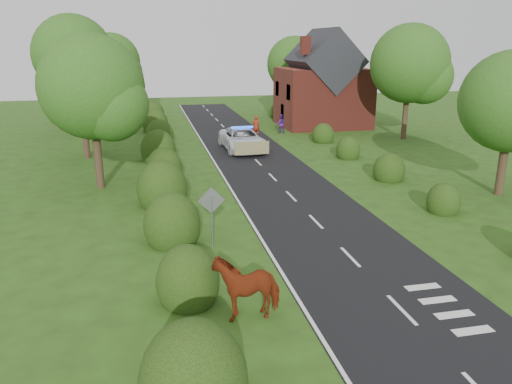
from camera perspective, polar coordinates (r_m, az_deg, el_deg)
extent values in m
plane|color=#2B4415|center=(19.45, 10.72, -7.36)|extent=(120.00, 120.00, 0.00)
cube|color=black|center=(33.03, 0.63, 3.00)|extent=(6.00, 70.00, 0.02)
cube|color=white|center=(16.24, 16.31, -12.77)|extent=(0.12, 1.80, 0.01)
cube|color=white|center=(19.44, 10.72, -7.29)|extent=(0.12, 1.80, 0.01)
cube|color=white|center=(22.89, 6.86, -3.36)|extent=(0.12, 1.80, 0.01)
cube|color=white|center=(26.50, 4.04, -0.48)|extent=(0.12, 1.80, 0.01)
cube|color=white|center=(30.20, 1.91, 1.71)|extent=(0.12, 1.80, 0.01)
cube|color=white|center=(33.97, 0.25, 3.42)|extent=(0.12, 1.80, 0.01)
cube|color=white|center=(37.79, -1.08, 4.78)|extent=(0.12, 1.80, 0.01)
cube|color=white|center=(41.64, -2.17, 5.89)|extent=(0.12, 1.80, 0.01)
cube|color=white|center=(45.52, -3.08, 6.81)|extent=(0.12, 1.80, 0.01)
cube|color=white|center=(49.42, -3.85, 7.58)|extent=(0.12, 1.80, 0.01)
cube|color=white|center=(53.33, -4.51, 8.24)|extent=(0.12, 1.80, 0.01)
cube|color=white|center=(57.26, -5.08, 8.80)|extent=(0.12, 1.80, 0.01)
cube|color=white|center=(61.19, -5.58, 9.30)|extent=(0.12, 1.80, 0.01)
cube|color=white|center=(65.14, -6.02, 9.73)|extent=(0.12, 1.80, 0.01)
cube|color=white|center=(32.51, -4.36, 2.76)|extent=(0.12, 70.00, 0.01)
cube|color=white|center=(15.86, 23.54, -14.32)|extent=(1.20, 0.35, 0.01)
cube|color=white|center=(16.49, 21.71, -12.87)|extent=(1.20, 0.35, 0.01)
cube|color=white|center=(17.13, 20.03, -11.51)|extent=(1.20, 0.35, 0.01)
cube|color=white|center=(17.80, 18.49, -10.24)|extent=(1.20, 0.35, 0.01)
ellipsoid|color=black|center=(11.66, -7.12, -20.72)|extent=(2.40, 2.52, 2.80)
ellipsoid|color=black|center=(15.99, -7.79, -10.12)|extent=(2.00, 2.10, 2.40)
ellipsoid|color=black|center=(20.54, -9.56, -3.74)|extent=(2.30, 2.41, 2.70)
ellipsoid|color=black|center=(25.26, -10.67, 0.30)|extent=(2.50, 2.62, 3.00)
ellipsoid|color=black|center=(30.13, -10.45, 2.71)|extent=(2.10, 2.20, 2.50)
ellipsoid|color=black|center=(34.98, -11.12, 4.74)|extent=(2.40, 2.52, 2.80)
ellipsoid|color=black|center=(40.89, -10.96, 6.38)|extent=(2.20, 2.31, 2.60)
ellipsoid|color=black|center=(46.80, -11.45, 7.66)|extent=(2.30, 2.41, 2.70)
ellipsoid|color=black|center=(52.74, -11.73, 8.67)|extent=(2.40, 2.52, 2.80)
ellipsoid|color=black|center=(25.50, 20.62, -1.06)|extent=(1.60, 1.68, 1.90)
ellipsoid|color=black|center=(30.56, 14.96, 2.40)|extent=(1.90, 2.00, 2.10)
ellipsoid|color=black|center=(35.82, 10.49, 4.69)|extent=(1.70, 1.78, 2.00)
ellipsoid|color=black|center=(41.40, 7.68, 6.43)|extent=(1.80, 1.89, 2.00)
ellipsoid|color=black|center=(54.55, 2.44, 9.02)|extent=(1.70, 1.78, 2.00)
cylinder|color=#332316|center=(28.99, -17.64, 4.27)|extent=(0.44, 0.44, 3.96)
sphere|color=#145416|center=(28.48, -18.28, 11.35)|extent=(5.60, 5.60, 5.60)
sphere|color=#507324|center=(27.93, -16.19, 9.58)|extent=(3.92, 3.92, 3.92)
cylinder|color=#332316|center=(36.99, -18.96, 6.53)|extent=(0.44, 0.44, 3.74)
sphere|color=#145416|center=(36.60, -19.47, 11.76)|extent=(5.60, 5.60, 5.60)
sphere|color=#507324|center=(36.01, -17.87, 10.48)|extent=(3.92, 3.92, 3.92)
cylinder|color=#332316|center=(46.93, -19.62, 9.13)|extent=(0.44, 0.44, 4.84)
sphere|color=#145416|center=(46.62, -20.16, 14.48)|extent=(6.80, 6.80, 6.80)
sphere|color=#507324|center=(45.85, -18.61, 13.23)|extent=(4.76, 4.76, 4.76)
cylinder|color=#332316|center=(56.64, -15.89, 10.26)|extent=(0.44, 0.44, 4.18)
sphere|color=#145416|center=(56.39, -16.21, 14.10)|extent=(6.00, 6.00, 6.00)
sphere|color=#507324|center=(55.78, -15.06, 13.18)|extent=(4.20, 4.20, 4.20)
cylinder|color=#332316|center=(29.42, 26.35, 3.04)|extent=(0.44, 0.44, 3.52)
sphere|color=#145416|center=(28.93, 27.17, 9.20)|extent=(5.20, 5.20, 5.20)
cylinder|color=#332316|center=(44.13, 16.70, 8.68)|extent=(0.44, 0.44, 4.40)
sphere|color=#145416|center=(43.80, 17.14, 13.86)|extent=(6.40, 6.40, 6.40)
sphere|color=#507324|center=(43.85, 18.75, 12.41)|extent=(4.48, 4.48, 4.48)
cylinder|color=#332316|center=(56.94, 4.32, 10.76)|extent=(0.44, 0.44, 3.96)
sphere|color=#145416|center=(56.68, 4.40, 14.38)|extent=(6.00, 6.00, 6.00)
sphere|color=#507324|center=(56.47, 5.60, 13.43)|extent=(4.20, 4.20, 4.20)
cylinder|color=gray|center=(19.59, -5.06, -3.47)|extent=(0.08, 0.08, 2.20)
cube|color=gray|center=(19.30, -5.13, -0.96)|extent=(1.06, 0.04, 1.06)
cube|color=maroon|center=(49.46, 7.59, 10.67)|extent=(8.00, 7.00, 5.50)
cube|color=black|center=(49.23, 7.74, 14.66)|extent=(5.94, 7.40, 5.94)
cube|color=maroon|center=(46.50, 5.67, 16.34)|extent=(0.80, 0.80, 1.60)
imported|color=maroon|center=(15.13, -1.07, -11.02)|extent=(2.36, 1.43, 1.59)
imported|color=white|center=(37.87, -1.59, 6.04)|extent=(2.98, 6.08, 1.66)
cube|color=yellow|center=(35.00, -0.47, 5.03)|extent=(2.48, 0.15, 0.91)
cube|color=blue|center=(37.71, -1.60, 7.40)|extent=(1.66, 0.34, 0.14)
imported|color=maroon|center=(43.57, -0.01, 7.55)|extent=(0.67, 0.45, 1.79)
imported|color=#4B1E7C|center=(45.14, 2.82, 7.79)|extent=(0.87, 0.70, 1.70)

